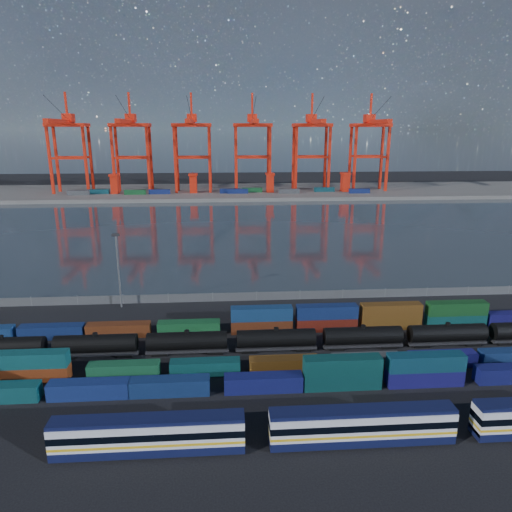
{
  "coord_description": "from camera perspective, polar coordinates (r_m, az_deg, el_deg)",
  "views": [
    {
      "loc": [
        -6.87,
        -69.57,
        37.75
      ],
      "look_at": [
        0.0,
        30.0,
        10.0
      ],
      "focal_mm": 32.0,
      "sensor_mm": 36.0,
      "label": 1
    }
  ],
  "objects": [
    {
      "name": "waterfront_fence",
      "position": [
        104.49,
        0.08,
        -5.05
      ],
      "size": [
        160.12,
        0.12,
        2.2
      ],
      "color": "#595B5E",
      "rests_on": "ground"
    },
    {
      "name": "container_row_mid",
      "position": [
        75.27,
        -8.39,
        -13.52
      ],
      "size": [
        140.38,
        2.26,
        4.81
      ],
      "color": "#434749",
      "rests_on": "ground"
    },
    {
      "name": "passenger_train",
      "position": [
        61.44,
        13.1,
        -19.99
      ],
      "size": [
        74.99,
        2.84,
        4.87
      ],
      "color": "silver",
      "rests_on": "ground"
    },
    {
      "name": "container_row_north",
      "position": [
        89.84,
        6.97,
        -8.03
      ],
      "size": [
        128.86,
        2.4,
        5.11
      ],
      "color": "navy",
      "rests_on": "ground"
    },
    {
      "name": "ground",
      "position": [
        79.45,
        1.53,
        -12.84
      ],
      "size": [
        700.0,
        700.0,
        0.0
      ],
      "primitive_type": "plane",
      "color": "black",
      "rests_on": "ground"
    },
    {
      "name": "gantry_cranes",
      "position": [
        273.04,
        -4.22,
        15.04
      ],
      "size": [
        197.33,
        42.87,
        58.05
      ],
      "color": "red",
      "rests_on": "ground"
    },
    {
      "name": "container_row_south",
      "position": [
        70.26,
        -7.77,
        -15.22
      ],
      "size": [
        127.0,
        2.38,
        5.07
      ],
      "color": "#373A3C",
      "rests_on": "ground"
    },
    {
      "name": "straddle_carriers",
      "position": [
        271.27,
        -3.04,
        9.18
      ],
      "size": [
        140.0,
        7.0,
        11.1
      ],
      "color": "red",
      "rests_on": "far_quay"
    },
    {
      "name": "yard_light_mast",
      "position": [
        102.37,
        -16.84,
        -1.29
      ],
      "size": [
        1.6,
        0.4,
        16.6
      ],
      "color": "slate",
      "rests_on": "ground"
    },
    {
      "name": "far_quay",
      "position": [
        282.06,
        -2.54,
        8.04
      ],
      "size": [
        700.0,
        70.0,
        2.0
      ],
      "primitive_type": "cube",
      "color": "#514F4C",
      "rests_on": "ground"
    },
    {
      "name": "tanker_string",
      "position": [
        84.51,
        13.18,
        -9.78
      ],
      "size": [
        138.3,
        3.07,
        4.4
      ],
      "color": "black",
      "rests_on": "ground"
    },
    {
      "name": "distant_mountains",
      "position": [
        1680.98,
        -1.66,
        21.77
      ],
      "size": [
        2470.0,
        1100.0,
        520.0
      ],
      "color": "#1E2630",
      "rests_on": "ground"
    },
    {
      "name": "quay_containers",
      "position": [
        267.3,
        -4.84,
        8.08
      ],
      "size": [
        172.58,
        10.99,
        2.6
      ],
      "color": "navy",
      "rests_on": "far_quay"
    },
    {
      "name": "harbor_water",
      "position": [
        178.74,
        -1.66,
        3.34
      ],
      "size": [
        700.0,
        700.0,
        0.0
      ],
      "primitive_type": "plane",
      "color": "#2A343C",
      "rests_on": "ground"
    }
  ]
}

